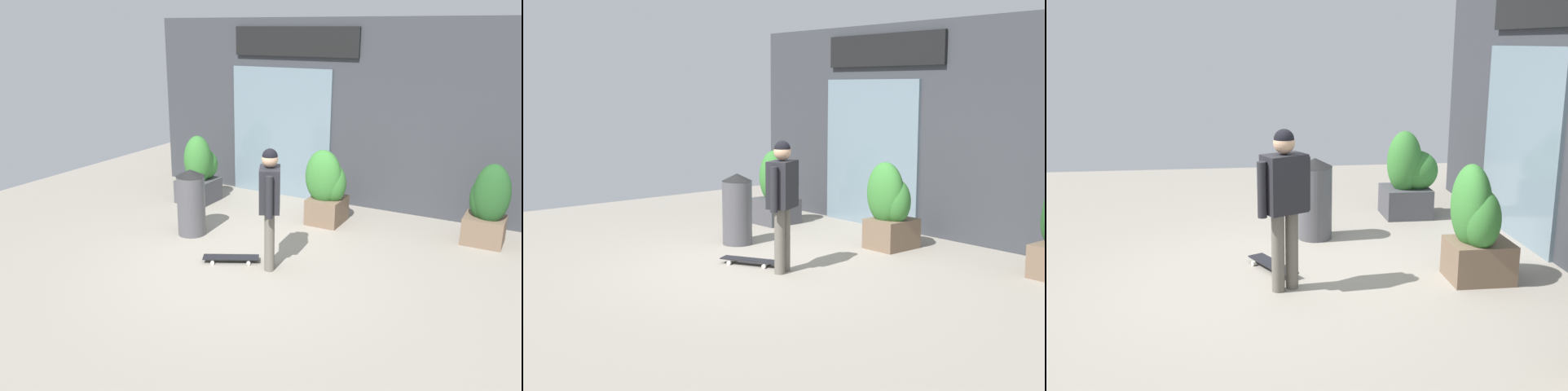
% 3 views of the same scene
% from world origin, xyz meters
% --- Properties ---
extents(ground_plane, '(12.00, 12.00, 0.00)m').
position_xyz_m(ground_plane, '(0.00, 0.00, 0.00)').
color(ground_plane, gray).
extents(skateboarder, '(0.41, 0.53, 1.62)m').
position_xyz_m(skateboarder, '(0.27, -0.09, 0.98)').
color(skateboarder, '#666056').
rests_on(skateboarder, ground_plane).
extents(skateboard, '(0.76, 0.52, 0.08)m').
position_xyz_m(skateboard, '(-0.28, -0.18, 0.06)').
color(skateboard, black).
rests_on(skateboard, ground_plane).
extents(planter_box_left, '(0.63, 0.76, 1.22)m').
position_xyz_m(planter_box_left, '(-2.22, 1.87, 0.57)').
color(planter_box_left, '#47474C').
rests_on(planter_box_left, ground_plane).
extents(planter_box_right, '(0.66, 0.64, 1.22)m').
position_xyz_m(planter_box_right, '(0.25, 1.87, 0.58)').
color(planter_box_right, brown).
rests_on(planter_box_right, ground_plane).
extents(trash_bin, '(0.44, 0.44, 1.03)m').
position_xyz_m(trash_bin, '(-1.36, 0.43, 0.52)').
color(trash_bin, '#4C4C51').
rests_on(trash_bin, ground_plane).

